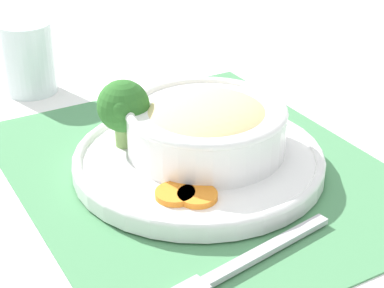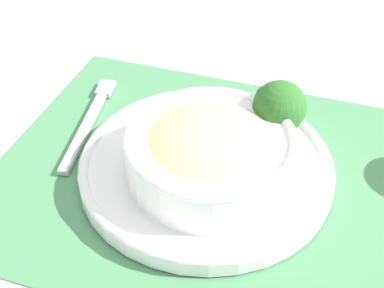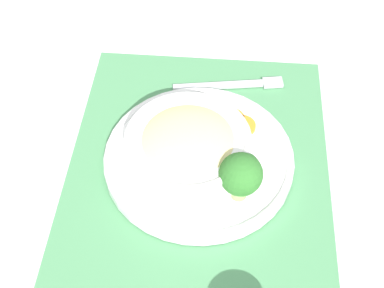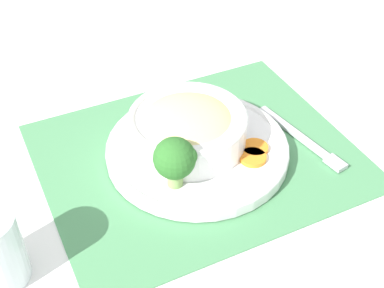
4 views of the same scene
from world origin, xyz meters
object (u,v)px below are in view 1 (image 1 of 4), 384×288
(fork, at_px, (239,264))
(water_glass, at_px, (29,62))
(broccoli_floret, at_px, (123,107))
(bowl, at_px, (206,124))

(fork, bearing_deg, water_glass, -4.78)
(water_glass, bearing_deg, broccoli_floret, -168.22)
(bowl, height_order, water_glass, water_glass)
(broccoli_floret, bearing_deg, bowl, -122.10)
(broccoli_floret, xyz_separation_m, water_glass, (0.24, 0.05, -0.02))
(water_glass, bearing_deg, bowl, -156.30)
(bowl, xyz_separation_m, fork, (-0.18, 0.06, -0.04))
(bowl, bearing_deg, broccoli_floret, 57.90)
(broccoli_floret, xyz_separation_m, fork, (-0.23, -0.02, -0.06))
(bowl, height_order, broccoli_floret, broccoli_floret)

